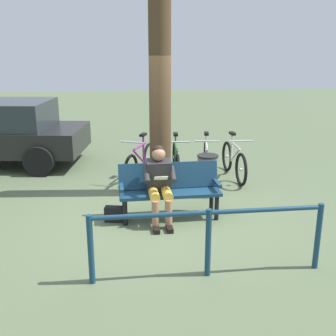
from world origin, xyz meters
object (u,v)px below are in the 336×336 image
object	(u,v)px
bicycle_black	(206,161)
tree_trunk	(160,83)
handbag	(114,214)
bicycle_green	(234,161)
bicycle_silver	(140,163)
litter_bin	(207,175)
person_reading	(159,181)
bench	(169,187)
bicycle_blue	(176,162)

from	to	relation	value
bicycle_black	tree_trunk	bearing A→B (deg)	-42.79
handbag	bicycle_green	bearing A→B (deg)	-140.69
bicycle_black	bicycle_silver	bearing A→B (deg)	-82.18
bicycle_green	litter_bin	bearing A→B (deg)	-39.35
person_reading	handbag	bearing A→B (deg)	-6.77
bicycle_green	bicycle_black	xyz separation A→B (m)	(0.58, -0.05, 0.00)
bench	bicycle_silver	size ratio (longest dim) A/B	1.04
tree_trunk	bicycle_green	size ratio (longest dim) A/B	2.41
bicycle_blue	person_reading	bearing A→B (deg)	-10.18
tree_trunk	person_reading	bearing A→B (deg)	84.19
bicycle_blue	litter_bin	bearing A→B (deg)	27.29
litter_bin	bicycle_black	xyz separation A→B (m)	(-0.18, -1.03, -0.02)
person_reading	bicycle_green	bearing A→B (deg)	-132.04
person_reading	bicycle_blue	xyz separation A→B (m)	(-0.53, -2.11, -0.31)
litter_bin	bicycle_silver	size ratio (longest dim) A/B	0.49
bench	handbag	bearing A→B (deg)	5.23
handbag	bicycle_silver	distance (m)	2.16
litter_bin	bicycle_black	world-z (taller)	bicycle_black
person_reading	bicycle_silver	distance (m)	2.18
handbag	bicycle_black	size ratio (longest dim) A/B	0.18
litter_bin	bicycle_silver	xyz separation A→B (m)	(1.18, -1.07, -0.02)
bicycle_black	bicycle_blue	world-z (taller)	same
bench	handbag	size ratio (longest dim) A/B	5.38
bicycle_green	bicycle_black	size ratio (longest dim) A/B	1.01
handbag	tree_trunk	bearing A→B (deg)	-123.79
bicycle_black	litter_bin	bearing A→B (deg)	-0.43
bicycle_black	bicycle_silver	xyz separation A→B (m)	(1.36, -0.04, 0.00)
bench	bicycle_black	world-z (taller)	bicycle_black
person_reading	litter_bin	world-z (taller)	person_reading
litter_bin	handbag	bearing A→B (deg)	31.23
person_reading	handbag	distance (m)	0.90
litter_bin	bicycle_green	world-z (taller)	bicycle_green
bicycle_black	bicycle_silver	distance (m)	1.36
tree_trunk	bicycle_green	world-z (taller)	tree_trunk
bicycle_black	bicycle_silver	world-z (taller)	same
person_reading	bicycle_green	distance (m)	2.71
bicycle_silver	handbag	bearing A→B (deg)	10.38
bicycle_green	bicycle_black	distance (m)	0.58
person_reading	bicycle_silver	world-z (taller)	person_reading
bicycle_blue	bicycle_silver	world-z (taller)	same
tree_trunk	bicycle_silver	distance (m)	1.89
bench	tree_trunk	xyz separation A→B (m)	(0.04, -1.15, 1.52)
bench	bicycle_green	world-z (taller)	bicycle_green
bench	tree_trunk	distance (m)	1.91
person_reading	litter_bin	bearing A→B (deg)	-134.01
bicycle_black	bicycle_silver	size ratio (longest dim) A/B	1.07
bicycle_blue	bicycle_silver	bearing A→B (deg)	-89.05
bench	bicycle_green	bearing A→B (deg)	-131.53
person_reading	bicycle_silver	size ratio (longest dim) A/B	0.77
bicycle_blue	bicycle_silver	xyz separation A→B (m)	(0.73, -0.04, 0.00)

